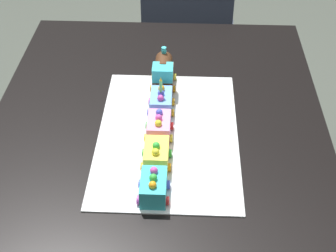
# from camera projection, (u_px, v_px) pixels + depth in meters

# --- Properties ---
(dining_table) EXTENTS (1.40, 1.00, 0.74)m
(dining_table) POSITION_uv_depth(u_px,v_px,m) (157.00, 166.00, 1.52)
(dining_table) COLOR black
(dining_table) RESTS_ON ground
(chair) EXTENTS (0.44, 0.44, 0.86)m
(chair) POSITION_uv_depth(u_px,v_px,m) (189.00, 40.00, 2.41)
(chair) COLOR #2D3347
(chair) RESTS_ON ground
(cake_board) EXTENTS (0.60, 0.40, 0.00)m
(cake_board) POSITION_uv_depth(u_px,v_px,m) (168.00, 135.00, 1.46)
(cake_board) COLOR silver
(cake_board) RESTS_ON dining_table
(cake_locomotive) EXTENTS (0.14, 0.08, 0.12)m
(cake_locomotive) POSITION_uv_depth(u_px,v_px,m) (163.00, 73.00, 1.62)
(cake_locomotive) COLOR #472816
(cake_locomotive) RESTS_ON cake_board
(cake_car_hopper_sky_blue) EXTENTS (0.10, 0.08, 0.07)m
(cake_car_hopper_sky_blue) POSITION_uv_depth(u_px,v_px,m) (161.00, 102.00, 1.53)
(cake_car_hopper_sky_blue) COLOR #669EEA
(cake_car_hopper_sky_blue) RESTS_ON cake_board
(cake_car_flatbed_bubblegum) EXTENTS (0.10, 0.08, 0.07)m
(cake_car_flatbed_bubblegum) POSITION_uv_depth(u_px,v_px,m) (159.00, 127.00, 1.44)
(cake_car_flatbed_bubblegum) COLOR pink
(cake_car_flatbed_bubblegum) RESTS_ON cake_board
(cake_car_gondola_lemon) EXTENTS (0.10, 0.08, 0.07)m
(cake_car_gondola_lemon) POSITION_uv_depth(u_px,v_px,m) (156.00, 155.00, 1.35)
(cake_car_gondola_lemon) COLOR #F4E04C
(cake_car_gondola_lemon) RESTS_ON cake_board
(cake_car_tanker_turquoise) EXTENTS (0.10, 0.08, 0.07)m
(cake_car_tanker_turquoise) POSITION_uv_depth(u_px,v_px,m) (153.00, 187.00, 1.26)
(cake_car_tanker_turquoise) COLOR #38B7C6
(cake_car_tanker_turquoise) RESTS_ON cake_board
(birthday_candle) EXTENTS (0.01, 0.01, 0.05)m
(birthday_candle) POSITION_uv_depth(u_px,v_px,m) (161.00, 85.00, 1.49)
(birthday_candle) COLOR #66D872
(birthday_candle) RESTS_ON cake_car_hopper_sky_blue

